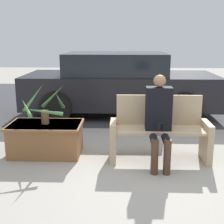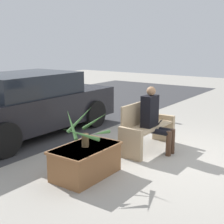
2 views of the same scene
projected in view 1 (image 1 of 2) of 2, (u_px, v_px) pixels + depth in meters
ground_plane at (153, 181)px, 4.07m from camera, size 30.00×30.00×0.00m
road_surface at (137, 100)px, 9.29m from camera, size 20.00×6.00×0.01m
bench at (159, 131)px, 4.73m from camera, size 1.49×0.50×0.97m
person_seated at (159, 117)px, 4.48m from camera, size 0.38×0.64×1.31m
planter_box at (46, 138)px, 4.96m from camera, size 1.14×0.71×0.50m
potted_plant at (44, 105)px, 4.82m from camera, size 0.75×0.74×0.62m
parked_car at (119, 84)px, 7.43m from camera, size 4.46×1.98×1.47m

